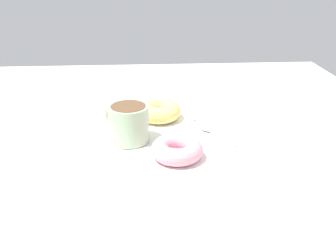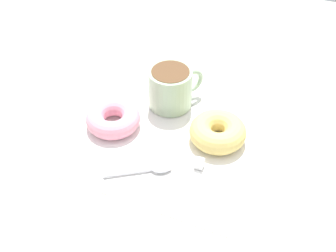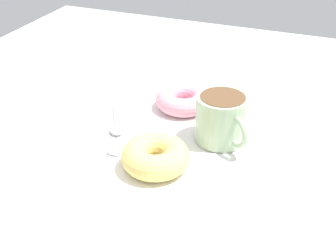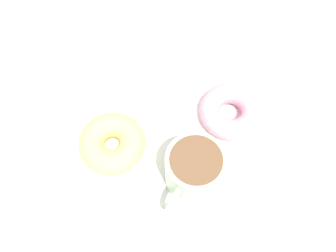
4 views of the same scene
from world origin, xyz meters
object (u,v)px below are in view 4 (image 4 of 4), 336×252
object	(u,v)px
donut_far	(231,111)
sugar_cube	(116,105)
spoon	(156,82)
coffee_cup	(194,170)
donut_near_cup	(112,143)

from	to	relation	value
donut_far	sugar_cube	bearing A→B (deg)	75.35
spoon	sugar_cube	world-z (taller)	sugar_cube
coffee_cup	donut_far	bearing A→B (deg)	-40.11
donut_near_cup	sugar_cube	bearing A→B (deg)	-9.58
donut_near_cup	sugar_cube	world-z (taller)	donut_near_cup
donut_far	sugar_cube	size ratio (longest dim) A/B	6.47
coffee_cup	spoon	bearing A→B (deg)	9.27
sugar_cube	donut_near_cup	bearing A→B (deg)	170.42
coffee_cup	spoon	size ratio (longest dim) A/B	0.90
coffee_cup	donut_far	xyz separation A→B (cm)	(9.56, -8.05, -2.36)
spoon	donut_far	bearing A→B (deg)	-126.77
donut_far	spoon	size ratio (longest dim) A/B	0.93
coffee_cup	donut_near_cup	world-z (taller)	coffee_cup
coffee_cup	donut_near_cup	distance (cm)	13.31
donut_far	sugar_cube	world-z (taller)	donut_far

